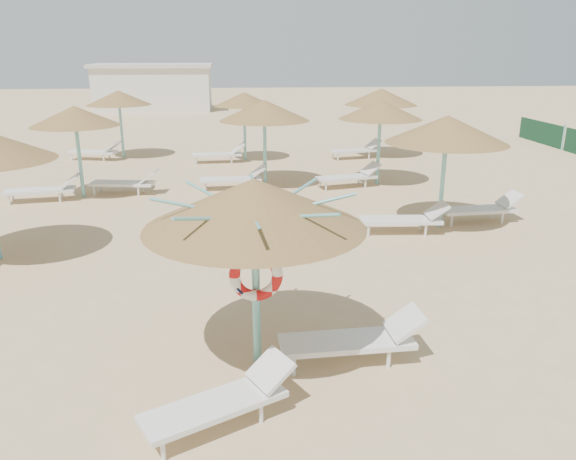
{
  "coord_description": "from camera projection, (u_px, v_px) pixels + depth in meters",
  "views": [
    {
      "loc": [
        -0.25,
        -7.21,
        4.17
      ],
      "look_at": [
        0.58,
        1.7,
        1.3
      ],
      "focal_mm": 35.0,
      "sensor_mm": 36.0,
      "label": 1
    }
  ],
  "objects": [
    {
      "name": "ground",
      "position": [
        259.0,
        352.0,
        8.13
      ],
      "size": [
        120.0,
        120.0,
        0.0
      ],
      "primitive_type": "plane",
      "color": "tan",
      "rests_on": "ground"
    },
    {
      "name": "main_palapa",
      "position": [
        254.0,
        205.0,
        7.23
      ],
      "size": [
        2.92,
        2.92,
        2.62
      ],
      "color": "#6DBDBD",
      "rests_on": "ground"
    },
    {
      "name": "lounger_main_a",
      "position": [
        224.0,
        400.0,
        6.48
      ],
      "size": [
        1.86,
        1.32,
        0.66
      ],
      "rotation": [
        0.0,
        0.0,
        0.48
      ],
      "color": "silver",
      "rests_on": "ground"
    },
    {
      "name": "lounger_main_b",
      "position": [
        356.0,
        339.0,
        7.8
      ],
      "size": [
        2.02,
        0.7,
        0.73
      ],
      "rotation": [
        0.0,
        0.0,
        0.05
      ],
      "color": "silver",
      "rests_on": "ground"
    },
    {
      "name": "palapa_field",
      "position": [
        257.0,
        113.0,
        17.31
      ],
      "size": [
        14.37,
        14.3,
        2.72
      ],
      "color": "#6DBDBD",
      "rests_on": "ground"
    },
    {
      "name": "service_hut",
      "position": [
        154.0,
        87.0,
        40.28
      ],
      "size": [
        8.4,
        4.4,
        3.25
      ],
      "color": "silver",
      "rests_on": "ground"
    }
  ]
}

